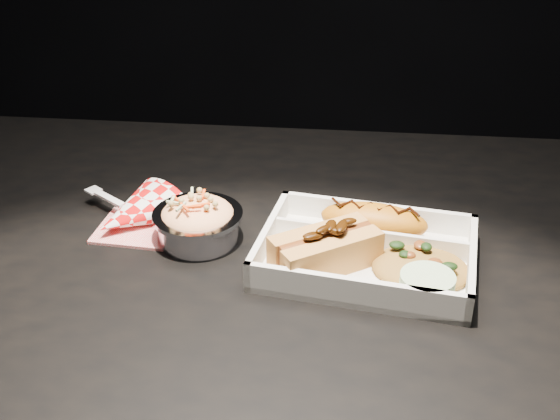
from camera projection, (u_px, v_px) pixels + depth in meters
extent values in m
cube|color=black|center=(270.00, 265.00, 0.87)|extent=(1.20, 0.80, 0.03)
cylinder|color=black|center=(20.00, 307.00, 1.41)|extent=(0.05, 0.05, 0.72)
cube|color=white|center=(366.00, 262.00, 0.84)|extent=(0.27, 0.22, 0.01)
cube|color=white|center=(376.00, 217.00, 0.90)|extent=(0.25, 0.05, 0.04)
cube|color=white|center=(354.00, 293.00, 0.76)|extent=(0.25, 0.05, 0.04)
cube|color=white|center=(268.00, 238.00, 0.86)|extent=(0.04, 0.18, 0.04)
cube|color=white|center=(471.00, 266.00, 0.81)|extent=(0.04, 0.18, 0.04)
cube|color=white|center=(369.00, 242.00, 0.85)|extent=(0.23, 0.04, 0.03)
ellipsoid|color=#C67213|center=(374.00, 221.00, 0.88)|extent=(0.14, 0.07, 0.04)
cube|color=#D19047|center=(333.00, 257.00, 0.80)|extent=(0.12, 0.09, 0.04)
cube|color=#D19047|center=(318.00, 243.00, 0.83)|extent=(0.12, 0.09, 0.04)
cylinder|color=brown|center=(326.00, 244.00, 0.81)|extent=(0.11, 0.09, 0.03)
ellipsoid|color=#A97631|center=(421.00, 260.00, 0.81)|extent=(0.13, 0.11, 0.03)
cylinder|color=#B7D6A2|center=(427.00, 287.00, 0.76)|extent=(0.06, 0.06, 0.03)
cylinder|color=silver|center=(198.00, 228.00, 0.88)|extent=(0.10, 0.10, 0.04)
cylinder|color=silver|center=(198.00, 215.00, 0.87)|extent=(0.11, 0.11, 0.01)
ellipsoid|color=#FAE9B0|center=(198.00, 215.00, 0.87)|extent=(0.09, 0.09, 0.04)
cube|color=red|center=(141.00, 229.00, 0.91)|extent=(0.12, 0.10, 0.00)
cone|color=red|center=(135.00, 214.00, 0.91)|extent=(0.15, 0.15, 0.10)
cube|color=white|center=(109.00, 198.00, 0.94)|extent=(0.05, 0.04, 0.00)
cube|color=white|center=(93.00, 190.00, 0.96)|extent=(0.03, 0.03, 0.00)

